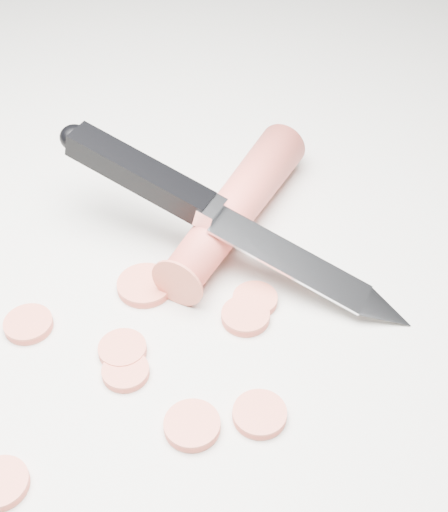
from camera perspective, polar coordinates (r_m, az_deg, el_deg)
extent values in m
plane|color=beige|center=(0.52, -5.11, -2.44)|extent=(2.40, 2.40, 0.00)
cylinder|color=#D4483C|center=(0.55, 0.97, 3.98)|extent=(0.14, 0.17, 0.04)
cylinder|color=#D25B44|center=(0.51, -15.38, -5.28)|extent=(0.03, 0.03, 0.01)
cylinder|color=#D25B44|center=(0.47, -7.88, -9.14)|extent=(0.03, 0.03, 0.01)
cylinder|color=#D25B44|center=(0.52, -6.34, -2.35)|extent=(0.04, 0.04, 0.01)
cylinder|color=#D25B44|center=(0.50, 2.50, -3.51)|extent=(0.03, 0.03, 0.01)
cylinder|color=#D25B44|center=(0.49, 1.73, -4.82)|extent=(0.03, 0.03, 0.01)
cylinder|color=#D25B44|center=(0.48, -8.12, -7.42)|extent=(0.03, 0.03, 0.01)
cylinder|color=#D25B44|center=(0.44, -2.57, -13.39)|extent=(0.03, 0.03, 0.01)
cylinder|color=#D25B44|center=(0.44, -17.46, -16.96)|extent=(0.03, 0.03, 0.01)
cylinder|color=#D25B44|center=(0.45, 2.87, -12.53)|extent=(0.03, 0.03, 0.01)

